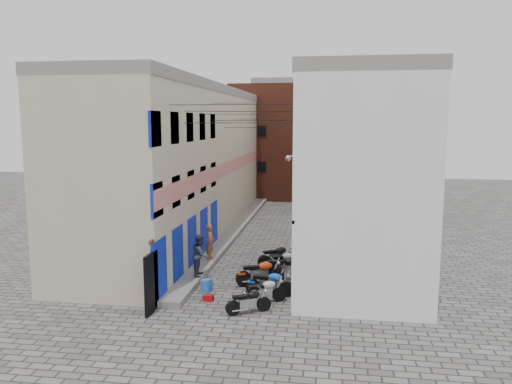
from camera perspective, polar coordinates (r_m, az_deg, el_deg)
The scene contains 21 objects.
ground at distance 18.69m, azimuth -3.86°, elevation -13.51°, with size 90.00×90.00×0.00m, color #514F4C.
plinth at distance 31.26m, azimuth -2.42°, elevation -4.35°, with size 0.90×26.00×0.25m, color gray.
building_left at distance 31.25m, azimuth -7.78°, elevation 3.69°, with size 5.10×27.00×9.00m.
building_right at distance 30.07m, azimuth 10.86°, elevation 3.46°, with size 5.94×26.00×9.00m.
building_far_brick_left at distance 45.36m, azimuth 1.23°, elevation 5.77°, with size 6.00×6.00×10.00m, color brown.
building_far_brick_right at distance 47.05m, azimuth 7.61°, elevation 4.56°, with size 5.00×6.00×8.00m, color brown.
building_far_concrete at distance 51.11m, azimuth 4.34°, elevation 6.58°, with size 8.00×5.00×11.00m, color gray.
far_shopfront at distance 42.70m, azimuth 3.39°, elevation 0.48°, with size 2.00×0.30×2.40m, color black.
overhead_wires at distance 24.89m, azimuth -0.20°, elevation 8.69°, with size 5.80×13.02×1.32m.
motorcycle_a at distance 18.35m, azimuth -0.85°, elevation -12.25°, with size 0.54×1.72×1.00m, color black, non-canonical shape.
motorcycle_b at distance 19.24m, azimuth 0.94°, elevation -11.15°, with size 0.58×1.84×1.07m, color silver, non-canonical shape.
motorcycle_c at distance 20.07m, azimuth 1.60°, elevation -10.22°, with size 0.62×1.96×1.13m, color blue, non-canonical shape.
motorcycle_d at distance 21.25m, azimuth 0.48°, elevation -9.04°, with size 0.67×2.11×1.22m, color red, non-canonical shape.
motorcycle_e at distance 21.91m, azimuth 3.29°, elevation -8.49°, with size 0.68×2.15×1.24m, color black, non-canonical shape.
motorcycle_f at distance 23.03m, azimuth 3.19°, elevation -7.83°, with size 0.60×1.91×1.11m, color #A7A8AC, non-canonical shape.
motorcycle_g at distance 23.92m, azimuth 2.41°, elevation -7.19°, with size 0.62×1.96×1.13m, color black, non-canonical shape.
person_a at distance 24.23m, azimuth -5.25°, elevation -5.71°, with size 0.62×0.41×1.70m, color #9F593A.
person_b at distance 21.82m, azimuth -6.37°, elevation -7.15°, with size 0.88×0.68×1.80m, color #32354B.
water_jug_near at distance 20.48m, azimuth -5.84°, elevation -10.71°, with size 0.37×0.37×0.57m, color blue.
water_jug_far at distance 20.83m, azimuth -5.40°, elevation -10.49°, with size 0.31×0.31×0.49m, color blue.
red_crate at distance 19.74m, azimuth -5.47°, elevation -11.95°, with size 0.38×0.29×0.24m, color #9F0B0D.
Camera 1 is at (3.79, -16.95, 6.90)m, focal length 35.00 mm.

